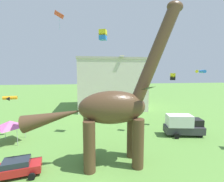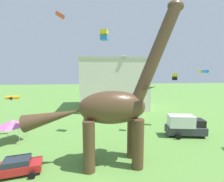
{
  "view_description": "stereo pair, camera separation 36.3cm",
  "coord_description": "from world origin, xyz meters",
  "px_view_note": "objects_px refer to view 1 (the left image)",
  "views": [
    {
      "loc": [
        -0.71,
        -11.15,
        9.53
      ],
      "look_at": [
        1.74,
        5.04,
        7.63
      ],
      "focal_mm": 26.21,
      "sensor_mm": 36.0,
      "label": 1
    },
    {
      "loc": [
        -0.35,
        -11.2,
        9.53
      ],
      "look_at": [
        1.74,
        5.04,
        7.63
      ],
      "focal_mm": 26.21,
      "sensor_mm": 36.0,
      "label": 2
    }
  ],
  "objects_px": {
    "dinosaur_sculpture": "(112,107)",
    "kite_far_right": "(173,77)",
    "parked_box_truck": "(183,125)",
    "kite_far_left": "(10,98)",
    "kite_near_low": "(122,56)",
    "kite_high_right": "(148,88)",
    "kite_high_left": "(103,35)",
    "parked_sedan_left": "(17,167)",
    "festival_canopy_tent": "(10,124)",
    "kite_apex": "(140,95)",
    "kite_near_high": "(59,15)",
    "kite_mid_right": "(201,71)"
  },
  "relations": [
    {
      "from": "kite_near_high",
      "to": "kite_high_left",
      "type": "distance_m",
      "value": 6.79
    },
    {
      "from": "kite_apex",
      "to": "kite_mid_right",
      "type": "relative_size",
      "value": 0.53
    },
    {
      "from": "kite_apex",
      "to": "kite_near_low",
      "type": "distance_m",
      "value": 13.96
    },
    {
      "from": "festival_canopy_tent",
      "to": "kite_far_right",
      "type": "height_order",
      "value": "kite_far_right"
    },
    {
      "from": "dinosaur_sculpture",
      "to": "kite_near_low",
      "type": "xyz_separation_m",
      "value": [
        5.37,
        20.39,
        7.15
      ]
    },
    {
      "from": "kite_near_low",
      "to": "parked_sedan_left",
      "type": "bearing_deg",
      "value": -124.21
    },
    {
      "from": "festival_canopy_tent",
      "to": "kite_mid_right",
      "type": "relative_size",
      "value": 1.69
    },
    {
      "from": "kite_near_high",
      "to": "kite_far_right",
      "type": "xyz_separation_m",
      "value": [
        17.52,
        6.25,
        -7.19
      ]
    },
    {
      "from": "kite_near_low",
      "to": "kite_apex",
      "type": "bearing_deg",
      "value": -88.37
    },
    {
      "from": "parked_box_truck",
      "to": "kite_high_right",
      "type": "xyz_separation_m",
      "value": [
        -8.43,
        -7.22,
        6.35
      ]
    },
    {
      "from": "parked_sedan_left",
      "to": "kite_near_low",
      "type": "xyz_separation_m",
      "value": [
        14.33,
        21.08,
        12.34
      ]
    },
    {
      "from": "dinosaur_sculpture",
      "to": "kite_far_right",
      "type": "height_order",
      "value": "dinosaur_sculpture"
    },
    {
      "from": "kite_far_left",
      "to": "kite_near_low",
      "type": "bearing_deg",
      "value": 31.04
    },
    {
      "from": "parked_sedan_left",
      "to": "kite_far_right",
      "type": "distance_m",
      "value": 25.02
    },
    {
      "from": "festival_canopy_tent",
      "to": "kite_far_right",
      "type": "distance_m",
      "value": 25.87
    },
    {
      "from": "kite_far_left",
      "to": "kite_near_high",
      "type": "distance_m",
      "value": 13.89
    },
    {
      "from": "kite_high_right",
      "to": "kite_apex",
      "type": "distance_m",
      "value": 10.29
    },
    {
      "from": "kite_near_low",
      "to": "kite_high_left",
      "type": "distance_m",
      "value": 13.62
    },
    {
      "from": "kite_high_right",
      "to": "kite_high_left",
      "type": "bearing_deg",
      "value": 109.89
    },
    {
      "from": "kite_far_right",
      "to": "kite_near_high",
      "type": "bearing_deg",
      "value": -160.38
    },
    {
      "from": "kite_near_high",
      "to": "kite_near_low",
      "type": "distance_m",
      "value": 19.83
    },
    {
      "from": "parked_box_truck",
      "to": "kite_apex",
      "type": "height_order",
      "value": "kite_apex"
    },
    {
      "from": "parked_box_truck",
      "to": "kite_far_right",
      "type": "height_order",
      "value": "kite_far_right"
    },
    {
      "from": "parked_sedan_left",
      "to": "kite_high_right",
      "type": "relative_size",
      "value": 2.9
    },
    {
      "from": "kite_high_right",
      "to": "kite_mid_right",
      "type": "bearing_deg",
      "value": 38.12
    },
    {
      "from": "parked_box_truck",
      "to": "kite_far_left",
      "type": "distance_m",
      "value": 25.73
    },
    {
      "from": "kite_far_right",
      "to": "kite_mid_right",
      "type": "height_order",
      "value": "kite_mid_right"
    },
    {
      "from": "kite_high_right",
      "to": "kite_near_low",
      "type": "bearing_deg",
      "value": 84.57
    },
    {
      "from": "kite_high_right",
      "to": "kite_far_right",
      "type": "xyz_separation_m",
      "value": [
        8.8,
        11.55,
        0.74
      ]
    },
    {
      "from": "kite_apex",
      "to": "kite_high_left",
      "type": "xyz_separation_m",
      "value": [
        -5.78,
        -0.44,
        8.9
      ]
    },
    {
      "from": "kite_far_left",
      "to": "kite_mid_right",
      "type": "height_order",
      "value": "kite_mid_right"
    },
    {
      "from": "parked_sedan_left",
      "to": "kite_apex",
      "type": "xyz_separation_m",
      "value": [
        14.67,
        9.15,
        5.09
      ]
    },
    {
      "from": "kite_far_right",
      "to": "kite_near_low",
      "type": "relative_size",
      "value": 1.18
    },
    {
      "from": "parked_sedan_left",
      "to": "kite_far_left",
      "type": "xyz_separation_m",
      "value": [
        -4.5,
        9.75,
        5.02
      ]
    },
    {
      "from": "kite_near_high",
      "to": "kite_apex",
      "type": "xyz_separation_m",
      "value": [
        11.12,
        4.48,
        -10.05
      ]
    },
    {
      "from": "parked_box_truck",
      "to": "festival_canopy_tent",
      "type": "bearing_deg",
      "value": -172.17
    },
    {
      "from": "kite_far_left",
      "to": "kite_high_left",
      "type": "height_order",
      "value": "kite_high_left"
    },
    {
      "from": "parked_sedan_left",
      "to": "kite_far_right",
      "type": "relative_size",
      "value": 3.81
    },
    {
      "from": "kite_high_right",
      "to": "kite_apex",
      "type": "height_order",
      "value": "kite_high_right"
    },
    {
      "from": "dinosaur_sculpture",
      "to": "parked_box_truck",
      "type": "xyz_separation_m",
      "value": [
        11.73,
        5.91,
        -4.35
      ]
    },
    {
      "from": "kite_far_left",
      "to": "kite_apex",
      "type": "relative_size",
      "value": 1.9
    },
    {
      "from": "parked_sedan_left",
      "to": "kite_far_left",
      "type": "bearing_deg",
      "value": 104.34
    },
    {
      "from": "kite_high_right",
      "to": "kite_far_right",
      "type": "bearing_deg",
      "value": 52.68
    },
    {
      "from": "kite_far_left",
      "to": "kite_near_high",
      "type": "relative_size",
      "value": 1.02
    },
    {
      "from": "parked_sedan_left",
      "to": "kite_far_right",
      "type": "height_order",
      "value": "kite_far_right"
    },
    {
      "from": "kite_high_right",
      "to": "parked_box_truck",
      "type": "bearing_deg",
      "value": 40.6
    },
    {
      "from": "parked_sedan_left",
      "to": "kite_far_left",
      "type": "distance_m",
      "value": 11.86
    },
    {
      "from": "kite_near_high",
      "to": "kite_high_left",
      "type": "xyz_separation_m",
      "value": [
        5.34,
        4.04,
        -1.14
      ]
    },
    {
      "from": "kite_near_low",
      "to": "kite_near_high",
      "type": "bearing_deg",
      "value": -123.3
    },
    {
      "from": "festival_canopy_tent",
      "to": "dinosaur_sculpture",
      "type": "bearing_deg",
      "value": -29.48
    }
  ]
}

